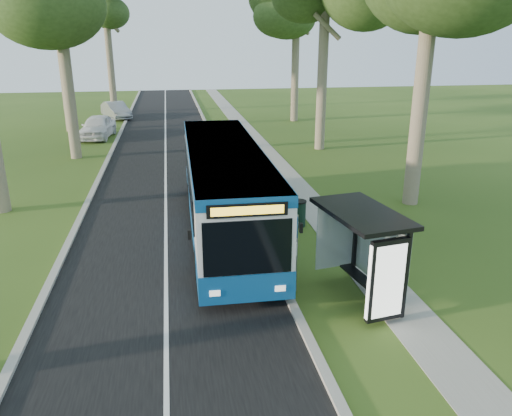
{
  "coord_description": "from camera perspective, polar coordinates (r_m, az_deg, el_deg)",
  "views": [
    {
      "loc": [
        -3.11,
        -14.11,
        7.17
      ],
      "look_at": [
        -0.34,
        1.9,
        1.6
      ],
      "focal_mm": 35.0,
      "sensor_mm": 36.0,
      "label": 1
    }
  ],
  "objects": [
    {
      "name": "bus_shelter",
      "position": [
        13.83,
        13.03,
        -3.96
      ],
      "size": [
        2.18,
        3.37,
        2.7
      ],
      "rotation": [
        0.0,
        0.0,
        0.16
      ],
      "color": "black",
      "rests_on": "ground"
    },
    {
      "name": "car_white",
      "position": [
        39.57,
        -17.66,
        8.85
      ],
      "size": [
        2.57,
        5.16,
        1.69
      ],
      "primitive_type": "imported",
      "rotation": [
        0.0,
        0.0,
        -0.12
      ],
      "color": "white",
      "rests_on": "ground"
    },
    {
      "name": "road",
      "position": [
        25.15,
        -10.29,
        2.07
      ],
      "size": [
        7.0,
        100.0,
        0.02
      ],
      "primitive_type": "cube",
      "color": "black",
      "rests_on": "ground"
    },
    {
      "name": "kerb_east",
      "position": [
        25.32,
        -2.35,
        2.6
      ],
      "size": [
        0.25,
        100.0,
        0.12
      ],
      "primitive_type": "cube",
      "color": "#9E9B93",
      "rests_on": "ground"
    },
    {
      "name": "kerb_west",
      "position": [
        25.43,
        -18.19,
        1.72
      ],
      "size": [
        0.25,
        100.0,
        0.12
      ],
      "primitive_type": "cube",
      "color": "#9E9B93",
      "rests_on": "ground"
    },
    {
      "name": "bus_stop_sign",
      "position": [
        14.47,
        4.64,
        -4.15
      ],
      "size": [
        0.13,
        0.34,
        2.42
      ],
      "rotation": [
        0.0,
        0.0,
        -0.24
      ],
      "color": "gray",
      "rests_on": "ground"
    },
    {
      "name": "car_silver",
      "position": [
        48.86,
        -15.71,
        10.7
      ],
      "size": [
        3.24,
        4.91,
        1.53
      ],
      "primitive_type": "imported",
      "rotation": [
        0.0,
        0.0,
        0.38
      ],
      "color": "#9A9DA1",
      "rests_on": "ground"
    },
    {
      "name": "litter_bin",
      "position": [
        19.93,
        4.9,
        -0.59
      ],
      "size": [
        0.6,
        0.6,
        1.06
      ],
      "rotation": [
        0.0,
        0.0,
        -0.21
      ],
      "color": "black",
      "rests_on": "ground"
    },
    {
      "name": "ground",
      "position": [
        16.13,
        2.38,
        -7.49
      ],
      "size": [
        120.0,
        120.0,
        0.0
      ],
      "primitive_type": "plane",
      "color": "#314D18",
      "rests_on": "ground"
    },
    {
      "name": "bus",
      "position": [
        18.95,
        -3.61,
        2.21
      ],
      "size": [
        2.83,
        12.63,
        3.34
      ],
      "rotation": [
        0.0,
        0.0,
        -0.02
      ],
      "color": "white",
      "rests_on": "ground"
    },
    {
      "name": "centre_line",
      "position": [
        25.15,
        -10.29,
        2.1
      ],
      "size": [
        0.12,
        100.0,
        0.0
      ],
      "primitive_type": "cube",
      "color": "white",
      "rests_on": "road"
    },
    {
      "name": "footpath",
      "position": [
        25.88,
        4.25,
        2.81
      ],
      "size": [
        1.5,
        100.0,
        0.02
      ],
      "primitive_type": "cube",
      "color": "gray",
      "rests_on": "ground"
    }
  ]
}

